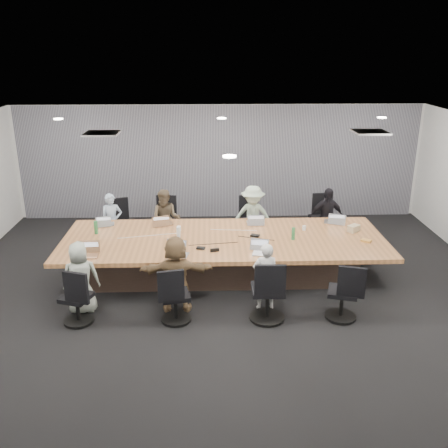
{
  "coord_description": "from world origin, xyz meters",
  "views": [
    {
      "loc": [
        -0.28,
        -8.17,
        4.12
      ],
      "look_at": [
        0.0,
        0.4,
        1.05
      ],
      "focal_mm": 40.0,
      "sensor_mm": 36.0,
      "label": 1
    }
  ],
  "objects_px": {
    "bottle_clear": "(178,233)",
    "chair_6": "(268,295)",
    "chair_2": "(251,225)",
    "person_2": "(253,217)",
    "person_0": "(112,222)",
    "mug_brown": "(87,246)",
    "laptop_4": "(88,256)",
    "conference_table": "(224,254)",
    "person_1": "(166,219)",
    "bottle_green_left": "(96,227)",
    "person_4": "(81,278)",
    "chair_4": "(77,302)",
    "laptop_2": "(255,223)",
    "laptop_1": "(164,224)",
    "person_3": "(326,217)",
    "chair_5": "(175,300)",
    "laptop_5": "(178,255)",
    "chair_1": "(168,224)",
    "laptop_6": "(262,254)",
    "chair_0": "(116,227)",
    "chair_3": "(322,222)",
    "stapler": "(215,250)",
    "laptop_0": "(107,224)",
    "bottle_green_right": "(293,234)",
    "laptop_3": "(333,222)",
    "chair_7": "(342,296)",
    "snack_packet": "(366,241)"
  },
  "relations": [
    {
      "from": "bottle_clear",
      "to": "chair_6",
      "type": "bearing_deg",
      "value": -48.45
    },
    {
      "from": "chair_2",
      "to": "person_2",
      "type": "relative_size",
      "value": 0.56
    },
    {
      "from": "person_0",
      "to": "mug_brown",
      "type": "bearing_deg",
      "value": -106.19
    },
    {
      "from": "laptop_4",
      "to": "mug_brown",
      "type": "xyz_separation_m",
      "value": [
        -0.08,
        0.36,
        0.05
      ]
    },
    {
      "from": "conference_table",
      "to": "person_1",
      "type": "relative_size",
      "value": 4.64
    },
    {
      "from": "bottle_green_left",
      "to": "chair_2",
      "type": "bearing_deg",
      "value": 24.46
    },
    {
      "from": "person_4",
      "to": "bottle_green_left",
      "type": "relative_size",
      "value": 4.78
    },
    {
      "from": "chair_4",
      "to": "laptop_2",
      "type": "height_order",
      "value": "laptop_2"
    },
    {
      "from": "laptop_1",
      "to": "person_3",
      "type": "bearing_deg",
      "value": 175.48
    },
    {
      "from": "chair_5",
      "to": "bottle_green_left",
      "type": "relative_size",
      "value": 2.94
    },
    {
      "from": "chair_4",
      "to": "laptop_5",
      "type": "relative_size",
      "value": 2.1
    },
    {
      "from": "person_1",
      "to": "chair_1",
      "type": "bearing_deg",
      "value": 96.48
    },
    {
      "from": "laptop_6",
      "to": "bottle_green_left",
      "type": "bearing_deg",
      "value": 172.41
    },
    {
      "from": "chair_0",
      "to": "laptop_4",
      "type": "height_order",
      "value": "laptop_4"
    },
    {
      "from": "chair_2",
      "to": "laptop_1",
      "type": "xyz_separation_m",
      "value": [
        -1.84,
        -0.9,
        0.36
      ]
    },
    {
      "from": "chair_3",
      "to": "laptop_5",
      "type": "height_order",
      "value": "chair_3"
    },
    {
      "from": "chair_5",
      "to": "person_0",
      "type": "relative_size",
      "value": 0.61
    },
    {
      "from": "person_1",
      "to": "stapler",
      "type": "xyz_separation_m",
      "value": [
        1.0,
        -2.01,
        0.12
      ]
    },
    {
      "from": "person_0",
      "to": "laptop_0",
      "type": "bearing_deg",
      "value": -102.76
    },
    {
      "from": "chair_0",
      "to": "person_3",
      "type": "distance_m",
      "value": 4.59
    },
    {
      "from": "person_2",
      "to": "bottle_green_right",
      "type": "xyz_separation_m",
      "value": [
        0.62,
        -1.48,
        0.17
      ]
    },
    {
      "from": "laptop_3",
      "to": "chair_5",
      "type": "bearing_deg",
      "value": 53.02
    },
    {
      "from": "chair_2",
      "to": "person_4",
      "type": "xyz_separation_m",
      "value": [
        -3.01,
        -3.05,
        0.22
      ]
    },
    {
      "from": "chair_0",
      "to": "laptop_0",
      "type": "relative_size",
      "value": 2.47
    },
    {
      "from": "chair_2",
      "to": "chair_6",
      "type": "height_order",
      "value": "chair_6"
    },
    {
      "from": "person_0",
      "to": "bottle_green_right",
      "type": "height_order",
      "value": "person_0"
    },
    {
      "from": "chair_0",
      "to": "person_0",
      "type": "distance_m",
      "value": 0.42
    },
    {
      "from": "chair_6",
      "to": "laptop_1",
      "type": "distance_m",
      "value": 3.11
    },
    {
      "from": "chair_0",
      "to": "bottle_clear",
      "type": "height_order",
      "value": "bottle_clear"
    },
    {
      "from": "chair_3",
      "to": "laptop_5",
      "type": "relative_size",
      "value": 2.45
    },
    {
      "from": "chair_6",
      "to": "bottle_green_left",
      "type": "distance_m",
      "value": 3.68
    },
    {
      "from": "chair_7",
      "to": "person_3",
      "type": "height_order",
      "value": "person_3"
    },
    {
      "from": "laptop_1",
      "to": "mug_brown",
      "type": "xyz_separation_m",
      "value": [
        -1.25,
        -1.24,
        0.05
      ]
    },
    {
      "from": "chair_6",
      "to": "laptop_6",
      "type": "height_order",
      "value": "chair_6"
    },
    {
      "from": "chair_1",
      "to": "person_3",
      "type": "xyz_separation_m",
      "value": [
        3.42,
        -0.35,
        0.24
      ]
    },
    {
      "from": "chair_3",
      "to": "mug_brown",
      "type": "distance_m",
      "value": 5.15
    },
    {
      "from": "chair_3",
      "to": "laptop_4",
      "type": "distance_m",
      "value": 5.23
    },
    {
      "from": "chair_4",
      "to": "person_2",
      "type": "xyz_separation_m",
      "value": [
        3.01,
        3.05,
        0.32
      ]
    },
    {
      "from": "conference_table",
      "to": "chair_1",
      "type": "distance_m",
      "value": 2.07
    },
    {
      "from": "laptop_1",
      "to": "bottle_green_left",
      "type": "distance_m",
      "value": 1.34
    },
    {
      "from": "chair_1",
      "to": "person_1",
      "type": "bearing_deg",
      "value": 97.79
    },
    {
      "from": "chair_7",
      "to": "laptop_3",
      "type": "distance_m",
      "value": 2.56
    },
    {
      "from": "person_0",
      "to": "laptop_3",
      "type": "bearing_deg",
      "value": -19.63
    },
    {
      "from": "chair_4",
      "to": "laptop_0",
      "type": "bearing_deg",
      "value": 108.81
    },
    {
      "from": "chair_0",
      "to": "person_4",
      "type": "xyz_separation_m",
      "value": [
        -0.02,
        -3.05,
        0.24
      ]
    },
    {
      "from": "person_4",
      "to": "laptop_5",
      "type": "relative_size",
      "value": 3.48
    },
    {
      "from": "laptop_4",
      "to": "bottle_green_left",
      "type": "height_order",
      "value": "bottle_green_left"
    },
    {
      "from": "chair_0",
      "to": "person_4",
      "type": "distance_m",
      "value": 3.06
    },
    {
      "from": "chair_3",
      "to": "laptop_4",
      "type": "xyz_separation_m",
      "value": [
        -4.59,
        -2.5,
        0.32
      ]
    },
    {
      "from": "chair_4",
      "to": "snack_packet",
      "type": "distance_m",
      "value": 5.16
    }
  ]
}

